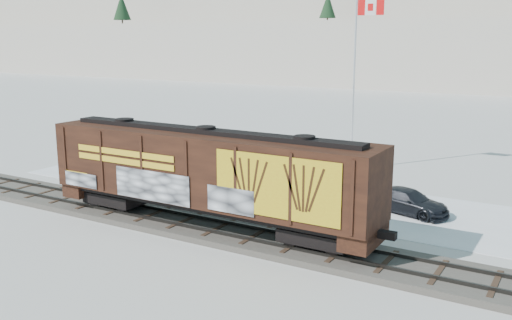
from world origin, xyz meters
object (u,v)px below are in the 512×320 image
Objects in this scene: hopper_railcar at (207,171)px; flagpole at (354,108)px; car_silver at (224,180)px; car_white at (264,180)px; car_dark at (408,201)px.

flagpole is at bearing 85.83° from hopper_railcar.
car_silver is (-2.91, 5.66, -2.02)m from hopper_railcar.
flagpole is at bearing -23.24° from car_silver.
car_white is 8.19m from car_dark.
car_dark is at bearing -80.55° from car_silver.
car_silver reaches higher than car_dark.
hopper_railcar reaches higher than car_silver.
car_silver is 10.36m from car_dark.
hopper_railcar is at bearing 150.52° from car_dark.
flagpole is 11.18m from car_silver.
car_white reaches higher than car_dark.
car_silver is 0.97× the size of car_white.
car_silver is at bearing 117.16° from hopper_railcar.
car_white is at bearing 109.88° from car_dark.
car_white is at bearing -102.86° from flagpole.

